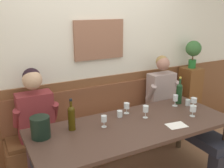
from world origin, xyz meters
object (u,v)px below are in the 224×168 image
ice_bucket (40,127)px  wine_bottle_clear_water (72,117)px  wine_glass_left_end (127,106)px  dining_table (133,131)px  wine_glass_by_bottle (175,99)px  person_left_seat (178,110)px  wine_bottle_amber_mid (179,93)px  wine_glass_mid_right (146,110)px  wall_bench (104,135)px  water_tumbler_right (120,114)px  potted_plant (193,50)px  wine_glass_center_front (193,109)px  wine_glass_mid_left (194,101)px  person_center_right_seat (44,138)px  wine_glass_right_end (104,119)px  water_tumbler_left (188,102)px

ice_bucket → wine_bottle_clear_water: wine_bottle_clear_water is taller
wine_bottle_clear_water → wine_glass_left_end: bearing=7.8°
dining_table → wine_glass_by_bottle: (0.76, 0.21, 0.17)m
person_left_seat → wine_bottle_amber_mid: (-0.07, -0.07, 0.29)m
ice_bucket → wine_glass_mid_right: ice_bucket is taller
wall_bench → wine_bottle_clear_water: 1.02m
ice_bucket → person_left_seat: bearing=4.3°
water_tumbler_right → wine_bottle_amber_mid: bearing=1.1°
potted_plant → water_tumbler_right: bearing=-162.0°
wine_bottle_clear_water → wine_glass_center_front: (1.34, -0.33, -0.05)m
water_tumbler_right → wine_glass_mid_right: bearing=-32.4°
wine_glass_mid_left → wine_bottle_clear_water: bearing=174.8°
person_center_right_seat → wine_glass_mid_left: size_ratio=10.61×
person_center_right_seat → wall_bench: bearing=22.7°
wine_glass_right_end → dining_table: bearing=-18.1°
person_center_right_seat → dining_table: bearing=-22.0°
person_left_seat → wine_glass_mid_right: 0.79m
wall_bench → potted_plant: (1.56, 0.03, 1.04)m
water_tumbler_left → wine_glass_right_end: bearing=-177.8°
person_left_seat → wine_bottle_clear_water: person_left_seat is taller
ice_bucket → water_tumbler_left: bearing=-1.2°
wall_bench → person_left_seat: (0.93, -0.40, 0.33)m
water_tumbler_right → wall_bench: bearing=86.3°
person_left_seat → potted_plant: (0.62, 0.44, 0.71)m
wine_glass_center_front → potted_plant: (0.84, 0.90, 0.48)m
dining_table → wine_glass_mid_right: 0.29m
wine_bottle_clear_water → wine_glass_by_bottle: 1.38m
potted_plant → wine_glass_mid_right: bearing=-153.3°
person_left_seat → wine_glass_mid_right: (-0.72, -0.24, 0.24)m
wine_glass_right_end → water_tumbler_left: size_ratio=1.65×
wine_bottle_clear_water → wine_glass_left_end: wine_bottle_clear_water is taller
wall_bench → person_center_right_seat: (-0.88, -0.37, 0.37)m
wine_bottle_clear_water → dining_table: bearing=-17.6°
wine_glass_mid_right → potted_plant: size_ratio=0.34×
dining_table → wine_glass_left_end: wine_glass_left_end is taller
water_tumbler_left → potted_plant: bearing=43.9°
wine_glass_mid_right → wine_glass_mid_left: 0.71m
dining_table → wine_glass_right_end: bearing=161.9°
water_tumbler_right → person_center_right_seat: bearing=172.4°
wine_glass_right_end → potted_plant: potted_plant is taller
wine_glass_right_end → water_tumbler_right: bearing=28.0°
wine_glass_right_end → ice_bucket: bearing=172.4°
person_left_seat → wine_glass_right_end: size_ratio=10.49×
wine_glass_mid_left → water_tumbler_right: 0.97m
wall_bench → wine_glass_by_bottle: (0.76, -0.52, 0.57)m
wine_bottle_amber_mid → water_tumbler_left: size_ratio=4.62×
wine_glass_left_end → water_tumbler_left: bearing=-10.3°
wine_glass_right_end → wine_glass_left_end: wine_glass_left_end is taller
potted_plant → wine_glass_mid_left: bearing=-132.0°
wine_glass_mid_left → wall_bench: bearing=144.1°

